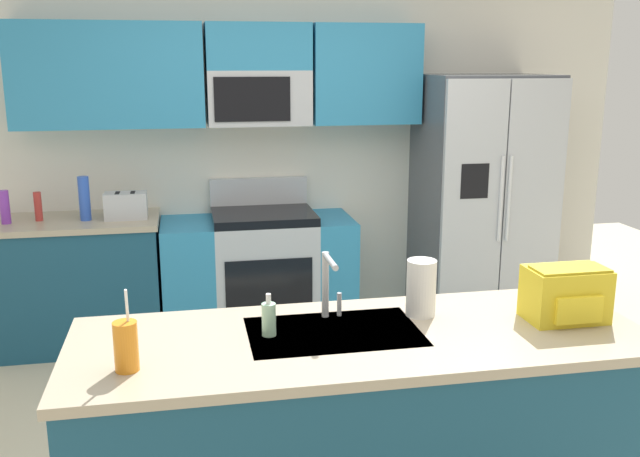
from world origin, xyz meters
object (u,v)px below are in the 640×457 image
refrigerator (482,201)px  backpack (566,293)px  sink_faucet (328,280)px  drink_cup_orange (126,346)px  paper_towel_roll (421,288)px  toaster (126,206)px  bottle_blue (84,198)px  soap_dispenser (269,319)px  bottle_purple (5,207)px  pepper_mill (38,206)px  range_oven (259,273)px

refrigerator → backpack: refrigerator is taller
sink_faucet → drink_cup_orange: bearing=-155.6°
drink_cup_orange → paper_towel_roll: 1.22m
toaster → paper_towel_roll: size_ratio=1.17×
bottle_blue → backpack: 3.19m
backpack → soap_dispenser: bearing=176.7°
bottle_blue → backpack: size_ratio=0.93×
drink_cup_orange → soap_dispenser: (0.52, 0.22, -0.02)m
toaster → drink_cup_orange: (0.17, -2.48, -0.00)m
bottle_purple → bottle_blue: bottle_blue is taller
pepper_mill → paper_towel_roll: (1.92, -2.21, 0.02)m
bottle_blue → bottle_purple: bearing=-179.2°
backpack → bottle_purple: bearing=139.1°
toaster → sink_faucet: size_ratio=0.99×
pepper_mill → toaster: bearing=-5.0°
bottle_blue → sink_faucet: 2.46m
refrigerator → sink_faucet: size_ratio=6.56×
range_oven → pepper_mill: 1.57m
toaster → paper_towel_roll: paper_towel_roll is taller
pepper_mill → paper_towel_roll: bearing=-48.9°
range_oven → refrigerator: refrigerator is taller
refrigerator → toaster: bearing=179.6°
bottle_blue → range_oven: bearing=2.3°
soap_dispenser → backpack: size_ratio=0.53×
backpack → paper_towel_roll: bearing=163.3°
drink_cup_orange → paper_towel_roll: bearing=15.4°
refrigerator → drink_cup_orange: size_ratio=6.23×
range_oven → sink_faucet: sink_faucet is taller
sink_faucet → drink_cup_orange: size_ratio=0.95×
toaster → range_oven: bearing=3.3°
toaster → bottle_purple: bottle_purple is taller
sink_faucet → paper_towel_roll: bearing=-4.5°
drink_cup_orange → sink_faucet: bearing=24.4°
pepper_mill → bottle_purple: size_ratio=0.88×
refrigerator → soap_dispenser: size_ratio=10.88×
bottle_blue → paper_towel_roll: 2.70m
bottle_purple → drink_cup_orange: (0.94, -2.48, -0.02)m
sink_faucet → range_oven: bearing=91.6°
paper_towel_roll → drink_cup_orange: bearing=-164.6°
soap_dispenser → backpack: bearing=-3.3°
bottle_purple → backpack: (2.68, -2.33, 0.01)m
soap_dispenser → toaster: bearing=107.1°
range_oven → bottle_blue: bearing=-177.7°
pepper_mill → drink_cup_orange: 2.64m
refrigerator → bottle_purple: refrigerator is taller
drink_cup_orange → bottle_blue: bearing=100.0°
bottle_blue → paper_towel_roll: (1.62, -2.16, -0.03)m
toaster → refrigerator: bearing=-0.4°
range_oven → refrigerator: (1.66, -0.07, 0.48)m
pepper_mill → bottle_purple: (-0.20, -0.05, 0.01)m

